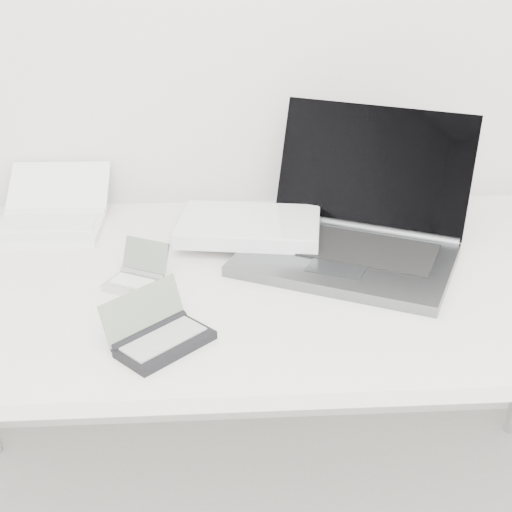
{
  "coord_description": "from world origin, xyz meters",
  "views": [
    {
      "loc": [
        -0.1,
        0.28,
        1.39
      ],
      "look_at": [
        -0.03,
        1.51,
        0.79
      ],
      "focal_mm": 50.0,
      "sensor_mm": 36.0,
      "label": 1
    }
  ],
  "objects": [
    {
      "name": "pda_silver",
      "position": [
        -0.26,
        1.52,
        0.75
      ],
      "size": [
        0.13,
        0.14,
        0.08
      ],
      "rotation": [
        0.0,
        0.0,
        -0.48
      ],
      "color": "silver",
      "rests_on": "desk"
    },
    {
      "name": "desk",
      "position": [
        0.0,
        1.55,
        0.68
      ],
      "size": [
        1.6,
        0.8,
        0.73
      ],
      "color": "white",
      "rests_on": "ground"
    },
    {
      "name": "laptop_large",
      "position": [
        0.12,
        1.66,
        0.78
      ],
      "size": [
        0.66,
        0.54,
        0.28
      ],
      "rotation": [
        0.0,
        0.0,
        -0.45
      ],
      "color": "#5B5D60",
      "rests_on": "desk"
    },
    {
      "name": "palmtop_charcoal",
      "position": [
        -0.21,
        1.3,
        0.75
      ],
      "size": [
        0.19,
        0.19,
        0.09
      ],
      "rotation": [
        0.0,
        0.0,
        0.75
      ],
      "color": "black",
      "rests_on": "desk"
    },
    {
      "name": "netbook_open_white",
      "position": [
        -0.49,
        1.82,
        0.75
      ],
      "size": [
        0.25,
        0.3,
        0.1
      ],
      "rotation": [
        0.0,
        0.0,
        -0.02
      ],
      "color": "white",
      "rests_on": "desk"
    }
  ]
}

